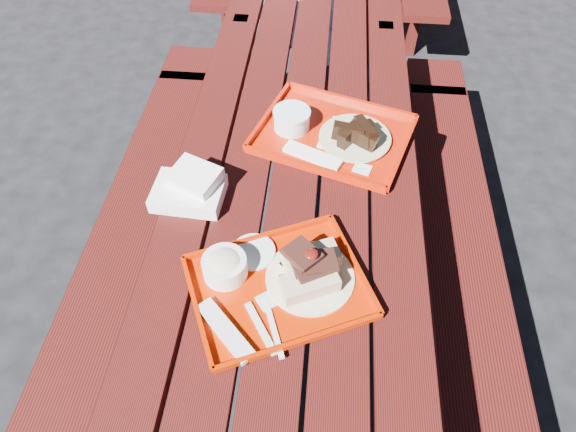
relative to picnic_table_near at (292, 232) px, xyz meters
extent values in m
plane|color=black|center=(0.00, 0.00, -0.56)|extent=(60.00, 60.00, 0.00)
cube|color=#430F0C|center=(-0.30, 0.00, 0.17)|extent=(0.14, 2.40, 0.04)
cube|color=#430F0C|center=(-0.15, 0.00, 0.17)|extent=(0.14, 2.40, 0.04)
cube|color=#430F0C|center=(0.00, 0.00, 0.17)|extent=(0.14, 2.40, 0.04)
cube|color=#430F0C|center=(0.15, 0.00, 0.17)|extent=(0.14, 2.40, 0.04)
cube|color=#430F0C|center=(0.30, 0.00, 0.17)|extent=(0.14, 2.40, 0.04)
cube|color=#430F0C|center=(-0.58, 0.00, -0.13)|extent=(0.25, 2.40, 0.04)
cube|color=#430F0C|center=(-0.58, 0.84, -0.35)|extent=(0.06, 0.06, 0.42)
cube|color=#430F0C|center=(0.58, 0.00, -0.13)|extent=(0.25, 2.40, 0.04)
cube|color=#430F0C|center=(0.58, 0.84, -0.35)|extent=(0.06, 0.06, 0.42)
cube|color=#430F0C|center=(-0.30, 0.96, -0.19)|extent=(0.06, 0.06, 0.75)
cube|color=#430F0C|center=(0.30, 0.96, -0.19)|extent=(0.06, 0.06, 0.75)
cube|color=#430F0C|center=(0.00, 0.96, -0.13)|extent=(1.40, 0.06, 0.04)
cube|color=#430F0C|center=(-0.58, 1.96, -0.35)|extent=(0.06, 0.06, 0.42)
cube|color=#430F0C|center=(0.58, 1.96, -0.35)|extent=(0.06, 0.06, 0.42)
cube|color=#430F0C|center=(-0.30, 1.84, -0.19)|extent=(0.06, 0.06, 0.75)
cube|color=#430F0C|center=(0.30, 1.84, -0.19)|extent=(0.06, 0.06, 0.75)
cube|color=#B11E00|center=(-0.01, -0.33, 0.20)|extent=(0.51, 0.46, 0.01)
cube|color=#B11E00|center=(-0.07, -0.19, 0.21)|extent=(0.38, 0.18, 0.02)
cube|color=#B11E00|center=(0.06, -0.48, 0.21)|extent=(0.38, 0.18, 0.02)
cube|color=#B11E00|center=(0.18, -0.25, 0.21)|extent=(0.14, 0.29, 0.02)
cube|color=#B11E00|center=(-0.19, -0.42, 0.21)|extent=(0.14, 0.29, 0.02)
cylinder|color=beige|center=(0.07, -0.30, 0.20)|extent=(0.23, 0.23, 0.01)
cube|color=tan|center=(0.07, -0.34, 0.23)|extent=(0.16, 0.12, 0.04)
cube|color=tan|center=(0.07, -0.26, 0.23)|extent=(0.16, 0.12, 0.04)
ellipsoid|color=#4D0E09|center=(0.07, -0.30, 0.32)|extent=(0.03, 0.03, 0.01)
cylinder|color=white|center=(-0.14, -0.30, 0.23)|extent=(0.11, 0.11, 0.06)
ellipsoid|color=beige|center=(-0.14, -0.30, 0.25)|extent=(0.10, 0.10, 0.04)
cylinder|color=white|center=(-0.08, -0.24, 0.21)|extent=(0.12, 0.12, 0.01)
cube|color=silver|center=(-0.12, -0.47, 0.21)|extent=(0.16, 0.16, 0.02)
cube|color=silver|center=(-0.04, -0.45, 0.20)|extent=(0.10, 0.14, 0.01)
cube|color=silver|center=(-0.01, -0.45, 0.20)|extent=(0.07, 0.15, 0.00)
cube|color=silver|center=(-0.03, -0.38, 0.20)|extent=(0.07, 0.07, 0.00)
cube|color=#B11905|center=(0.11, 0.25, 0.20)|extent=(0.54, 0.48, 0.01)
cube|color=#B11905|center=(0.16, 0.42, 0.21)|extent=(0.44, 0.15, 0.02)
cube|color=#B11905|center=(0.05, 0.08, 0.21)|extent=(0.44, 0.15, 0.02)
cube|color=#B11905|center=(0.32, 0.18, 0.21)|extent=(0.12, 0.34, 0.02)
cube|color=#B11905|center=(-0.11, 0.32, 0.21)|extent=(0.12, 0.34, 0.02)
cube|color=white|center=(0.16, 0.24, 0.21)|extent=(0.20, 0.20, 0.01)
cylinder|color=#C6BA87|center=(0.18, 0.23, 0.21)|extent=(0.23, 0.23, 0.01)
cylinder|color=silver|center=(-0.03, 0.27, 0.23)|extent=(0.11, 0.11, 0.06)
cylinder|color=white|center=(-0.03, 0.27, 0.26)|extent=(0.12, 0.12, 0.01)
cube|color=white|center=(0.05, 0.14, 0.21)|extent=(0.19, 0.12, 0.02)
cube|color=white|center=(0.20, 0.10, 0.20)|extent=(0.06, 0.06, 0.00)
cube|color=white|center=(-0.29, -0.05, 0.21)|extent=(0.21, 0.15, 0.04)
cube|color=white|center=(-0.28, -0.03, 0.25)|extent=(0.17, 0.15, 0.04)
camera|label=1|loc=(0.08, -1.01, 1.29)|focal=32.00mm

